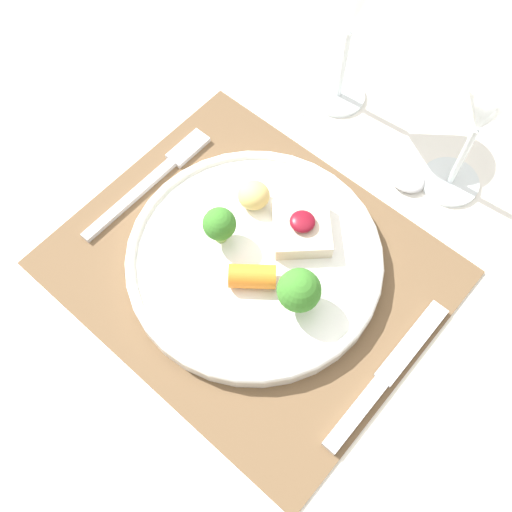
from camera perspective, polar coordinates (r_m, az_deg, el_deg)
The scene contains 9 objects.
ground_plane at distance 1.41m, azimuth -0.27°, elevation -15.07°, with size 8.00×8.00×0.00m, color brown.
dining_table at distance 0.75m, azimuth -0.48°, elevation -4.21°, with size 1.16×1.26×0.78m.
placemat at distance 0.67m, azimuth -0.54°, elevation -1.13°, with size 0.40×0.34×0.00m, color brown.
dinner_plate at distance 0.66m, azimuth 0.22°, elevation -0.20°, with size 0.28×0.28×0.07m.
fork at distance 0.74m, azimuth -9.50°, elevation 7.51°, with size 0.02×0.20×0.01m.
knife at distance 0.63m, azimuth 11.70°, elevation -11.82°, with size 0.02×0.20×0.01m.
spoon at distance 0.75m, azimuth 12.46°, elevation 8.30°, with size 0.18×0.04×0.01m.
wine_glass_near at distance 0.66m, azimuth 21.16°, elevation 12.98°, with size 0.09×0.09×0.18m.
wine_glass_far at distance 0.72m, azimuth 9.26°, elevation 22.27°, with size 0.09×0.09×0.19m.
Camera 1 is at (0.20, -0.22, 1.38)m, focal length 42.00 mm.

